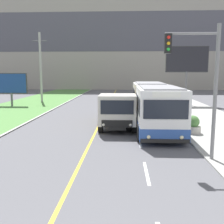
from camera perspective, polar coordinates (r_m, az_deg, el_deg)
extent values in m
cube|color=silver|center=(10.50, 7.53, -12.94)|extent=(0.12, 2.40, 0.01)
cube|color=silver|center=(14.87, 6.07, -6.43)|extent=(0.12, 2.40, 0.01)
cube|color=silver|center=(19.34, 5.29, -2.89)|extent=(0.12, 2.40, 0.01)
cube|color=silver|center=(23.86, 4.81, -0.69)|extent=(0.12, 2.40, 0.01)
cube|color=silver|center=(28.41, 4.49, 0.81)|extent=(0.12, 2.40, 0.01)
cube|color=silver|center=(32.97, 4.25, 1.89)|extent=(0.12, 2.40, 0.01)
cube|color=silver|center=(37.54, 4.07, 2.71)|extent=(0.12, 2.40, 0.01)
cube|color=silver|center=(42.12, 3.93, 3.36)|extent=(0.12, 2.40, 0.01)
cube|color=silver|center=(46.70, 3.82, 3.87)|extent=(0.12, 2.40, 0.01)
cube|color=gray|center=(63.17, 1.06, 16.04)|extent=(80.00, 8.00, 24.02)
cube|color=#4C4C56|center=(59.27, 0.95, 17.11)|extent=(80.00, 0.04, 8.41)
cube|color=white|center=(16.19, 10.12, 0.50)|extent=(2.57, 5.50, 2.66)
cube|color=#2D519E|center=(16.35, 10.03, -2.89)|extent=(2.59, 5.52, 0.70)
cube|color=black|center=(16.14, 10.16, 1.90)|extent=(2.59, 5.06, 0.93)
cube|color=gray|center=(16.05, 10.25, 5.34)|extent=(2.18, 4.95, 0.08)
cube|color=white|center=(22.50, 8.06, 2.80)|extent=(2.57, 5.50, 2.66)
cube|color=#2D519E|center=(22.62, 8.01, 0.34)|extent=(2.59, 5.52, 0.70)
cube|color=black|center=(22.47, 8.08, 3.81)|extent=(2.59, 5.06, 0.93)
cube|color=gray|center=(22.41, 8.13, 6.28)|extent=(2.18, 4.95, 0.08)
cube|color=#474747|center=(19.34, 8.92, 1.84)|extent=(2.36, 0.90, 2.44)
cube|color=black|center=(13.42, 11.66, 0.52)|extent=(2.26, 0.04, 0.98)
cube|color=black|center=(13.73, 11.46, -6.22)|extent=(2.52, 0.06, 0.20)
sphere|color=#F4EAB2|center=(13.57, 7.99, -5.44)|extent=(0.20, 0.20, 0.20)
sphere|color=#F4EAB2|center=(13.82, 14.93, -5.39)|extent=(0.20, 0.20, 0.20)
cube|color=white|center=(13.33, 11.76, 3.71)|extent=(1.41, 0.04, 0.28)
cylinder|color=black|center=(14.77, 6.06, -4.54)|extent=(0.28, 1.00, 1.00)
cylinder|color=black|center=(15.11, 15.36, -4.51)|extent=(0.28, 1.00, 1.00)
cylinder|color=black|center=(17.99, 5.46, -2.15)|extent=(0.28, 1.00, 1.00)
cylinder|color=black|center=(18.27, 13.13, -2.17)|extent=(0.28, 1.00, 1.00)
cylinder|color=black|center=(23.10, 4.87, 0.25)|extent=(0.28, 1.00, 1.00)
cylinder|color=black|center=(23.32, 10.86, 0.20)|extent=(0.28, 1.00, 1.00)
cube|color=black|center=(19.27, 1.38, -1.56)|extent=(1.05, 6.73, 0.20)
cube|color=beige|center=(16.94, 1.22, 0.60)|extent=(2.34, 2.34, 1.89)
cube|color=black|center=(15.72, 1.10, 1.02)|extent=(1.99, 0.04, 0.85)
cube|color=black|center=(15.88, 1.09, -2.58)|extent=(1.87, 0.06, 0.44)
sphere|color=silver|center=(15.93, -1.86, -2.81)|extent=(0.18, 0.18, 0.18)
sphere|color=silver|center=(15.88, 4.05, -2.86)|extent=(0.18, 0.18, 0.18)
cube|color=#B7931E|center=(20.52, 1.47, -0.48)|extent=(2.22, 4.14, 0.12)
cube|color=#B7931E|center=(20.49, -1.47, 1.01)|extent=(0.12, 4.14, 1.18)
cube|color=#B7931E|center=(20.45, 4.43, 0.97)|extent=(0.12, 4.14, 1.18)
cube|color=#B7931E|center=(18.45, 1.34, 0.16)|extent=(2.22, 0.12, 1.18)
cube|color=#B7931E|center=(22.44, 1.59, 1.67)|extent=(2.22, 0.12, 1.18)
cube|color=#B7931E|center=(18.36, 1.34, 2.35)|extent=(2.22, 0.12, 0.24)
cylinder|color=black|center=(16.94, -2.46, -2.73)|extent=(0.30, 1.04, 1.04)
cylinder|color=black|center=(16.88, 4.85, -2.79)|extent=(0.30, 1.04, 1.04)
cylinder|color=black|center=(20.79, -1.49, -0.60)|extent=(0.30, 1.04, 1.04)
cylinder|color=black|center=(20.74, 4.46, -0.65)|extent=(0.30, 1.04, 1.04)
cylinder|color=#9E9E99|center=(35.33, -15.26, 9.26)|extent=(0.28, 0.28, 8.87)
cylinder|color=#4C4C4C|center=(35.55, -15.48, 14.70)|extent=(1.80, 0.08, 0.08)
cylinder|color=slate|center=(11.97, 21.56, 3.55)|extent=(0.16, 0.16, 5.84)
cylinder|color=slate|center=(11.74, 16.97, 16.02)|extent=(2.20, 0.10, 0.10)
cube|color=black|center=(11.50, 12.09, 14.35)|extent=(0.28, 0.24, 0.80)
sphere|color=red|center=(11.40, 12.24, 15.61)|extent=(0.14, 0.14, 0.14)
sphere|color=orange|center=(11.37, 12.20, 14.41)|extent=(0.14, 0.14, 0.14)
sphere|color=green|center=(11.35, 12.16, 13.21)|extent=(0.14, 0.14, 0.14)
cylinder|color=#59595B|center=(32.20, 15.76, 4.95)|extent=(0.24, 0.24, 3.94)
cube|color=#333333|center=(32.18, 16.01, 10.98)|extent=(4.90, 0.20, 3.00)
cube|color=black|center=(32.07, 16.06, 10.99)|extent=(4.74, 0.02, 2.84)
cylinder|color=#59595B|center=(32.46, -20.97, 2.59)|extent=(0.24, 0.24, 1.52)
cube|color=#333333|center=(32.34, -21.15, 5.84)|extent=(3.76, 0.20, 2.33)
cube|color=navy|center=(32.24, -21.23, 5.83)|extent=(3.60, 0.02, 2.17)
cylinder|color=#B7B2A8|center=(17.18, 17.15, -3.67)|extent=(0.99, 0.99, 0.45)
sphere|color=#518442|center=(17.09, 17.23, -2.04)|extent=(0.79, 0.79, 0.79)
cylinder|color=#B7B2A8|center=(21.24, 14.54, -1.27)|extent=(0.86, 0.86, 0.45)
sphere|color=#518442|center=(21.16, 14.59, -0.03)|extent=(0.69, 0.69, 0.69)
cylinder|color=#B7B2A8|center=(25.34, 12.73, 0.38)|extent=(0.98, 0.98, 0.46)
sphere|color=#518442|center=(25.28, 12.77, 1.51)|extent=(0.79, 0.79, 0.79)
cylinder|color=#B7B2A8|center=(29.46, 11.23, 1.58)|extent=(0.88, 0.88, 0.49)
sphere|color=#518442|center=(29.41, 11.26, 2.52)|extent=(0.71, 0.71, 0.71)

